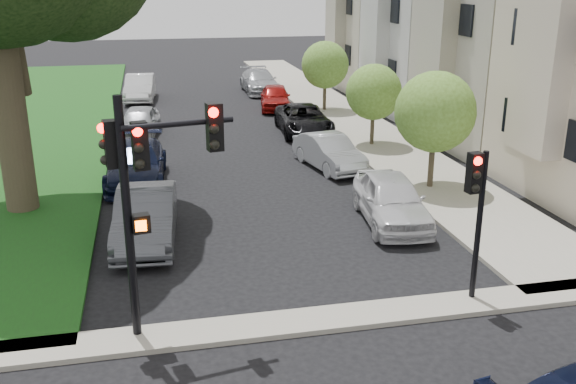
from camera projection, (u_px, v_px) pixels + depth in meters
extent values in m
plane|color=black|center=(345.00, 376.00, 12.02)|extent=(140.00, 140.00, 0.00)
cube|color=#194115|center=(34.00, 123.00, 32.40)|extent=(8.00, 44.00, 0.12)
cube|color=gray|center=(334.00, 110.00, 35.58)|extent=(3.50, 44.00, 0.12)
cube|color=gray|center=(318.00, 320.00, 13.85)|extent=(60.00, 1.00, 0.12)
cube|color=#A79E91|center=(541.00, 66.00, 19.73)|extent=(0.70, 2.20, 5.50)
cube|color=black|center=(554.00, 32.00, 19.47)|extent=(0.08, 3.60, 6.00)
cube|color=gray|center=(522.00, 28.00, 27.29)|extent=(7.00, 7.40, 10.00)
cube|color=gray|center=(437.00, 42.00, 26.68)|extent=(0.70, 2.20, 5.50)
cube|color=black|center=(446.00, 17.00, 26.42)|extent=(0.08, 3.60, 6.00)
cube|color=#ABABAB|center=(445.00, 18.00, 34.24)|extent=(7.00, 7.40, 10.00)
cube|color=#ABABAB|center=(376.00, 29.00, 33.62)|extent=(0.70, 2.20, 5.50)
cube|color=black|center=(382.00, 9.00, 33.36)|extent=(0.08, 3.60, 6.00)
cube|color=slate|center=(393.00, 11.00, 41.18)|extent=(7.00, 7.40, 10.00)
cube|color=slate|center=(336.00, 20.00, 40.56)|extent=(0.70, 2.20, 5.50)
cube|color=black|center=(341.00, 3.00, 40.30)|extent=(0.08, 3.60, 6.00)
cylinder|color=#403727|center=(9.00, 101.00, 19.31)|extent=(0.98, 0.98, 7.10)
cylinder|color=#403727|center=(431.00, 162.00, 22.25)|extent=(0.20, 0.20, 1.97)
sphere|color=#4C7522|center=(435.00, 112.00, 21.68)|extent=(2.76, 2.76, 2.76)
cylinder|color=#403727|center=(372.00, 127.00, 27.96)|extent=(0.17, 0.17, 1.72)
sphere|color=#4C7522|center=(374.00, 92.00, 27.47)|extent=(2.40, 2.40, 2.40)
cylinder|color=#403727|center=(325.00, 95.00, 35.21)|extent=(0.18, 0.18, 1.83)
sphere|color=#4C7522|center=(325.00, 65.00, 34.68)|extent=(2.56, 2.56, 2.56)
cylinder|color=black|center=(128.00, 224.00, 12.48)|extent=(0.20, 0.20, 5.06)
cylinder|color=black|center=(178.00, 124.00, 12.07)|extent=(2.13, 0.50, 0.12)
cube|color=black|center=(140.00, 146.00, 12.05)|extent=(0.33, 0.30, 0.92)
cube|color=black|center=(215.00, 127.00, 12.24)|extent=(0.33, 0.30, 0.92)
cube|color=black|center=(111.00, 144.00, 12.17)|extent=(0.30, 0.33, 0.92)
sphere|color=#FF0C05|center=(139.00, 131.00, 11.82)|extent=(0.19, 0.19, 0.19)
sphere|color=black|center=(141.00, 164.00, 12.01)|extent=(0.19, 0.19, 0.19)
cube|color=black|center=(141.00, 223.00, 12.53)|extent=(0.38, 0.30, 0.37)
cube|color=#FF5905|center=(141.00, 226.00, 12.40)|extent=(0.21, 0.03, 0.21)
cylinder|color=black|center=(478.00, 229.00, 14.24)|extent=(0.15, 0.15, 3.58)
cube|color=black|center=(474.00, 173.00, 13.77)|extent=(0.31, 0.28, 0.89)
sphere|color=#FF0C05|center=(479.00, 161.00, 13.54)|extent=(0.19, 0.19, 0.19)
imported|color=silver|center=(391.00, 199.00, 19.28)|extent=(2.23, 4.53, 1.48)
imported|color=#999BA0|center=(329.00, 152.00, 24.80)|extent=(2.15, 4.19, 1.32)
imported|color=black|center=(304.00, 120.00, 30.32)|extent=(2.50, 4.98, 1.35)
imported|color=maroon|center=(275.00, 97.00, 35.86)|extent=(2.25, 4.25, 1.38)
imported|color=#999BA0|center=(259.00, 81.00, 41.02)|extent=(2.05, 5.00, 1.45)
imported|color=#3F4247|center=(146.00, 217.00, 17.89)|extent=(1.92, 4.65, 1.50)
imported|color=black|center=(136.00, 163.00, 23.05)|extent=(2.34, 5.10, 1.45)
imported|color=#999BA0|center=(139.00, 122.00, 29.65)|extent=(2.23, 4.31, 1.40)
imported|color=silver|center=(140.00, 88.00, 38.44)|extent=(1.95, 4.75, 1.53)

